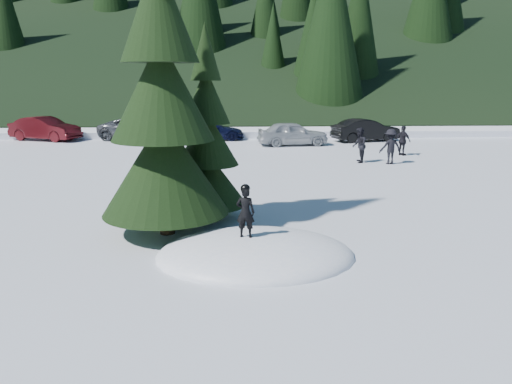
{
  "coord_description": "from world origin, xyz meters",
  "views": [
    {
      "loc": [
        -0.48,
        -10.62,
        3.94
      ],
      "look_at": [
        0.09,
        1.68,
        1.1
      ],
      "focal_mm": 35.0,
      "sensor_mm": 36.0,
      "label": 1
    }
  ],
  "objects_px": {
    "spruce_tall": "(162,103)",
    "car_4": "(293,133)",
    "car_1": "(45,129)",
    "car_5": "(366,130)",
    "car_3": "(210,130)",
    "adult_0": "(359,145)",
    "adult_2": "(390,147)",
    "spruce_short": "(207,145)",
    "child_skier": "(245,212)",
    "car_2": "(140,129)",
    "adult_1": "(403,141)"
  },
  "relations": [
    {
      "from": "spruce_short",
      "to": "car_3",
      "type": "height_order",
      "value": "spruce_short"
    },
    {
      "from": "car_4",
      "to": "spruce_tall",
      "type": "bearing_deg",
      "value": 156.33
    },
    {
      "from": "car_1",
      "to": "car_5",
      "type": "height_order",
      "value": "car_1"
    },
    {
      "from": "adult_0",
      "to": "car_5",
      "type": "distance_m",
      "value": 8.32
    },
    {
      "from": "car_1",
      "to": "car_3",
      "type": "height_order",
      "value": "car_1"
    },
    {
      "from": "spruce_short",
      "to": "car_5",
      "type": "bearing_deg",
      "value": 62.24
    },
    {
      "from": "adult_0",
      "to": "adult_2",
      "type": "xyz_separation_m",
      "value": [
        1.34,
        -0.44,
        -0.01
      ]
    },
    {
      "from": "car_1",
      "to": "car_5",
      "type": "distance_m",
      "value": 20.34
    },
    {
      "from": "spruce_tall",
      "to": "spruce_short",
      "type": "relative_size",
      "value": 1.6
    },
    {
      "from": "child_skier",
      "to": "car_4",
      "type": "xyz_separation_m",
      "value": [
        3.26,
        18.74,
        -0.34
      ]
    },
    {
      "from": "child_skier",
      "to": "car_1",
      "type": "relative_size",
      "value": 0.25
    },
    {
      "from": "car_2",
      "to": "car_5",
      "type": "bearing_deg",
      "value": -79.1
    },
    {
      "from": "spruce_tall",
      "to": "car_5",
      "type": "relative_size",
      "value": 2.02
    },
    {
      "from": "adult_1",
      "to": "car_4",
      "type": "xyz_separation_m",
      "value": [
        -5.19,
        4.17,
        -0.06
      ]
    },
    {
      "from": "adult_1",
      "to": "adult_2",
      "type": "bearing_deg",
      "value": 115.73
    },
    {
      "from": "spruce_tall",
      "to": "car_4",
      "type": "xyz_separation_m",
      "value": [
        5.24,
        16.89,
        -2.62
      ]
    },
    {
      "from": "adult_2",
      "to": "car_3",
      "type": "distance_m",
      "value": 12.91
    },
    {
      "from": "adult_2",
      "to": "car_1",
      "type": "distance_m",
      "value": 21.57
    },
    {
      "from": "spruce_short",
      "to": "adult_2",
      "type": "relative_size",
      "value": 3.32
    },
    {
      "from": "spruce_tall",
      "to": "car_1",
      "type": "height_order",
      "value": "spruce_tall"
    },
    {
      "from": "adult_1",
      "to": "car_2",
      "type": "distance_m",
      "value": 16.34
    },
    {
      "from": "car_1",
      "to": "car_5",
      "type": "bearing_deg",
      "value": -73.03
    },
    {
      "from": "adult_1",
      "to": "car_2",
      "type": "bearing_deg",
      "value": 29.49
    },
    {
      "from": "car_4",
      "to": "child_skier",
      "type": "bearing_deg",
      "value": 163.69
    },
    {
      "from": "adult_0",
      "to": "car_1",
      "type": "bearing_deg",
      "value": -106.56
    },
    {
      "from": "spruce_tall",
      "to": "adult_0",
      "type": "bearing_deg",
      "value": 54.28
    },
    {
      "from": "car_4",
      "to": "car_1",
      "type": "bearing_deg",
      "value": 72.3
    },
    {
      "from": "child_skier",
      "to": "car_2",
      "type": "bearing_deg",
      "value": -61.8
    },
    {
      "from": "adult_1",
      "to": "car_3",
      "type": "xyz_separation_m",
      "value": [
        -10.17,
        6.98,
        -0.14
      ]
    },
    {
      "from": "child_skier",
      "to": "car_2",
      "type": "relative_size",
      "value": 0.22
    },
    {
      "from": "child_skier",
      "to": "adult_0",
      "type": "height_order",
      "value": "adult_0"
    },
    {
      "from": "car_5",
      "to": "car_4",
      "type": "bearing_deg",
      "value": 94.31
    },
    {
      "from": "adult_2",
      "to": "adult_0",
      "type": "bearing_deg",
      "value": -26.82
    },
    {
      "from": "car_1",
      "to": "spruce_short",
      "type": "bearing_deg",
      "value": -127.96
    },
    {
      "from": "car_1",
      "to": "car_3",
      "type": "xyz_separation_m",
      "value": [
        10.51,
        -0.27,
        -0.13
      ]
    },
    {
      "from": "adult_1",
      "to": "child_skier",
      "type": "bearing_deg",
      "value": 115.35
    },
    {
      "from": "spruce_short",
      "to": "adult_1",
      "type": "height_order",
      "value": "spruce_short"
    },
    {
      "from": "adult_1",
      "to": "adult_2",
      "type": "distance_m",
      "value": 2.91
    },
    {
      "from": "child_skier",
      "to": "adult_2",
      "type": "xyz_separation_m",
      "value": [
        7.01,
        12.05,
        -0.23
      ]
    },
    {
      "from": "adult_0",
      "to": "car_1",
      "type": "relative_size",
      "value": 0.36
    },
    {
      "from": "adult_2",
      "to": "car_2",
      "type": "height_order",
      "value": "adult_2"
    },
    {
      "from": "child_skier",
      "to": "adult_1",
      "type": "xyz_separation_m",
      "value": [
        8.46,
        14.58,
        -0.28
      ]
    },
    {
      "from": "car_3",
      "to": "spruce_tall",
      "type": "bearing_deg",
      "value": 177.93
    },
    {
      "from": "spruce_short",
      "to": "car_1",
      "type": "distance_m",
      "value": 21.75
    },
    {
      "from": "spruce_short",
      "to": "adult_2",
      "type": "xyz_separation_m",
      "value": [
        7.99,
        8.79,
        -1.29
      ]
    },
    {
      "from": "child_skier",
      "to": "adult_1",
      "type": "bearing_deg",
      "value": -107.93
    },
    {
      "from": "car_3",
      "to": "car_4",
      "type": "xyz_separation_m",
      "value": [
        4.97,
        -2.81,
        0.08
      ]
    },
    {
      "from": "car_4",
      "to": "adult_2",
      "type": "bearing_deg",
      "value": -157.2
    },
    {
      "from": "car_5",
      "to": "car_3",
      "type": "bearing_deg",
      "value": 68.32
    },
    {
      "from": "spruce_short",
      "to": "car_3",
      "type": "bearing_deg",
      "value": 92.29
    }
  ]
}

